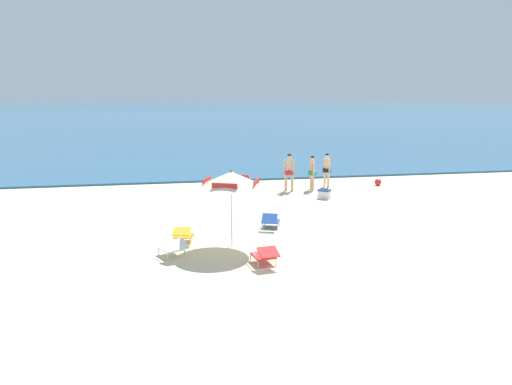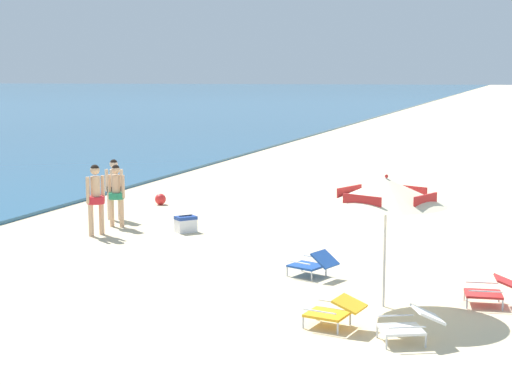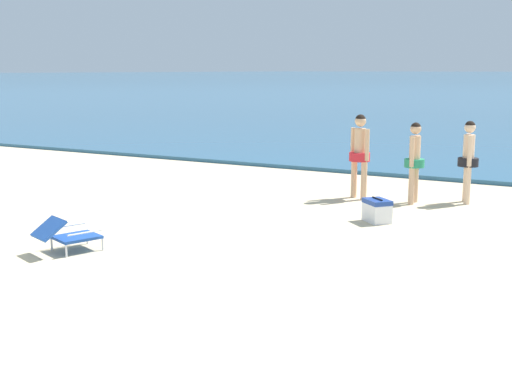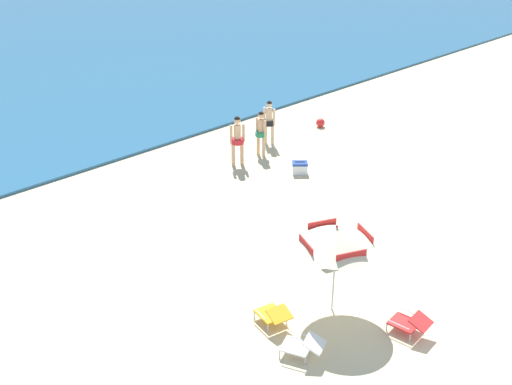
{
  "view_description": "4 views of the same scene",
  "coord_description": "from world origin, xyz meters",
  "px_view_note": "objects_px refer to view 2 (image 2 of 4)",
  "views": [
    {
      "loc": [
        -4.76,
        -9.3,
        4.13
      ],
      "look_at": [
        -1.46,
        7.43,
        0.68
      ],
      "focal_mm": 32.16,
      "sensor_mm": 36.0,
      "label": 1
    },
    {
      "loc": [
        -15.63,
        1.31,
        3.79
      ],
      "look_at": [
        -0.01,
        6.49,
        1.36
      ],
      "focal_mm": 54.71,
      "sensor_mm": 36.0,
      "label": 2
    },
    {
      "loc": [
        5.5,
        -2.07,
        2.62
      ],
      "look_at": [
        0.36,
        7.17,
        0.67
      ],
      "focal_mm": 47.04,
      "sensor_mm": 36.0,
      "label": 3
    },
    {
      "loc": [
        -12.91,
        -4.92,
        9.42
      ],
      "look_at": [
        -1.76,
        7.17,
        1.15
      ],
      "focal_mm": 47.5,
      "sensor_mm": 36.0,
      "label": 4
    }
  ],
  "objects_px": {
    "person_standing_beside": "(96,195)",
    "beach_ball": "(160,199)",
    "lounge_chair_beside_umbrella": "(335,311)",
    "cooler_box": "(186,224)",
    "beach_umbrella_striped_main": "(386,192)",
    "lounge_chair_under_umbrella": "(492,290)",
    "lounge_chair_spare_folded": "(411,324)",
    "person_standing_near_shore": "(114,185)",
    "person_wading_in": "(116,191)",
    "lounge_chair_facing_sea": "(313,263)"
  },
  "relations": [
    {
      "from": "person_wading_in",
      "to": "beach_ball",
      "type": "distance_m",
      "value": 3.66
    },
    {
      "from": "lounge_chair_spare_folded",
      "to": "person_standing_beside",
      "type": "bearing_deg",
      "value": 56.61
    },
    {
      "from": "lounge_chair_under_umbrella",
      "to": "person_standing_beside",
      "type": "xyz_separation_m",
      "value": [
        3.14,
        9.27,
        0.72
      ]
    },
    {
      "from": "lounge_chair_spare_folded",
      "to": "person_standing_beside",
      "type": "height_order",
      "value": "person_standing_beside"
    },
    {
      "from": "person_standing_near_shore",
      "to": "lounge_chair_facing_sea",
      "type": "bearing_deg",
      "value": -123.06
    },
    {
      "from": "beach_umbrella_striped_main",
      "to": "lounge_chair_spare_folded",
      "type": "distance_m",
      "value": 2.44
    },
    {
      "from": "lounge_chair_under_umbrella",
      "to": "person_wading_in",
      "type": "bearing_deg",
      "value": 65.41
    },
    {
      "from": "person_wading_in",
      "to": "cooler_box",
      "type": "xyz_separation_m",
      "value": [
        -0.08,
        -1.95,
        -0.73
      ]
    },
    {
      "from": "lounge_chair_spare_folded",
      "to": "person_wading_in",
      "type": "bearing_deg",
      "value": 51.67
    },
    {
      "from": "lounge_chair_beside_umbrella",
      "to": "person_standing_beside",
      "type": "bearing_deg",
      "value": 53.94
    },
    {
      "from": "lounge_chair_under_umbrella",
      "to": "person_standing_near_shore",
      "type": "height_order",
      "value": "person_standing_near_shore"
    },
    {
      "from": "lounge_chair_under_umbrella",
      "to": "beach_ball",
      "type": "distance_m",
      "value": 12.51
    },
    {
      "from": "person_standing_beside",
      "to": "person_wading_in",
      "type": "height_order",
      "value": "person_standing_beside"
    },
    {
      "from": "beach_ball",
      "to": "person_standing_beside",
      "type": "bearing_deg",
      "value": -173.82
    },
    {
      "from": "person_wading_in",
      "to": "person_standing_beside",
      "type": "bearing_deg",
      "value": -177.34
    },
    {
      "from": "person_wading_in",
      "to": "lounge_chair_beside_umbrella",
      "type": "bearing_deg",
      "value": -131.38
    },
    {
      "from": "beach_umbrella_striped_main",
      "to": "lounge_chair_beside_umbrella",
      "type": "bearing_deg",
      "value": 159.08
    },
    {
      "from": "lounge_chair_under_umbrella",
      "to": "person_wading_in",
      "type": "height_order",
      "value": "person_wading_in"
    },
    {
      "from": "lounge_chair_under_umbrella",
      "to": "person_standing_beside",
      "type": "distance_m",
      "value": 9.81
    },
    {
      "from": "beach_umbrella_striped_main",
      "to": "lounge_chair_under_umbrella",
      "type": "xyz_separation_m",
      "value": [
        0.6,
        -1.71,
        -1.66
      ]
    },
    {
      "from": "lounge_chair_under_umbrella",
      "to": "cooler_box",
      "type": "relative_size",
      "value": 1.57
    },
    {
      "from": "beach_umbrella_striped_main",
      "to": "cooler_box",
      "type": "xyz_separation_m",
      "value": [
        4.79,
        5.66,
        -1.74
      ]
    },
    {
      "from": "lounge_chair_facing_sea",
      "to": "lounge_chair_beside_umbrella",
      "type": "bearing_deg",
      "value": -159.64
    },
    {
      "from": "beach_umbrella_striped_main",
      "to": "beach_ball",
      "type": "xyz_separation_m",
      "value": [
        8.42,
        8.06,
        -1.77
      ]
    },
    {
      "from": "lounge_chair_beside_umbrella",
      "to": "person_standing_near_shore",
      "type": "height_order",
      "value": "person_standing_near_shore"
    },
    {
      "from": "person_standing_beside",
      "to": "lounge_chair_spare_folded",
      "type": "bearing_deg",
      "value": -123.39
    },
    {
      "from": "lounge_chair_beside_umbrella",
      "to": "lounge_chair_spare_folded",
      "type": "xyz_separation_m",
      "value": [
        -0.29,
        -1.18,
        -0.0
      ]
    },
    {
      "from": "lounge_chair_under_umbrella",
      "to": "lounge_chair_spare_folded",
      "type": "xyz_separation_m",
      "value": [
        -2.27,
        1.06,
        -0.0
      ]
    },
    {
      "from": "lounge_chair_under_umbrella",
      "to": "cooler_box",
      "type": "height_order",
      "value": "lounge_chair_under_umbrella"
    },
    {
      "from": "person_standing_near_shore",
      "to": "person_standing_beside",
      "type": "distance_m",
      "value": 2.13
    },
    {
      "from": "lounge_chair_spare_folded",
      "to": "beach_umbrella_striped_main",
      "type": "bearing_deg",
      "value": 21.45
    },
    {
      "from": "person_standing_beside",
      "to": "beach_ball",
      "type": "xyz_separation_m",
      "value": [
        4.67,
        0.51,
        -0.83
      ]
    },
    {
      "from": "lounge_chair_spare_folded",
      "to": "beach_ball",
      "type": "xyz_separation_m",
      "value": [
        10.08,
        8.71,
        -0.11
      ]
    },
    {
      "from": "beach_umbrella_striped_main",
      "to": "person_standing_near_shore",
      "type": "distance_m",
      "value": 10.05
    },
    {
      "from": "lounge_chair_spare_folded",
      "to": "person_standing_near_shore",
      "type": "bearing_deg",
      "value": 49.81
    },
    {
      "from": "beach_ball",
      "to": "person_standing_near_shore",
      "type": "bearing_deg",
      "value": 177.79
    },
    {
      "from": "lounge_chair_beside_umbrella",
      "to": "lounge_chair_spare_folded",
      "type": "height_order",
      "value": "lounge_chair_spare_folded"
    },
    {
      "from": "lounge_chair_spare_folded",
      "to": "cooler_box",
      "type": "height_order",
      "value": "lounge_chair_spare_folded"
    },
    {
      "from": "lounge_chair_facing_sea",
      "to": "cooler_box",
      "type": "bearing_deg",
      "value": 51.09
    },
    {
      "from": "lounge_chair_beside_umbrella",
      "to": "lounge_chair_under_umbrella",
      "type": "bearing_deg",
      "value": -48.52
    },
    {
      "from": "lounge_chair_beside_umbrella",
      "to": "cooler_box",
      "type": "bearing_deg",
      "value": 39.8
    },
    {
      "from": "beach_umbrella_striped_main",
      "to": "lounge_chair_beside_umbrella",
      "type": "relative_size",
      "value": 2.93
    },
    {
      "from": "lounge_chair_under_umbrella",
      "to": "beach_umbrella_striped_main",
      "type": "bearing_deg",
      "value": 109.46
    },
    {
      "from": "lounge_chair_spare_folded",
      "to": "cooler_box",
      "type": "relative_size",
      "value": 1.69
    },
    {
      "from": "lounge_chair_spare_folded",
      "to": "beach_ball",
      "type": "bearing_deg",
      "value": 40.85
    },
    {
      "from": "person_standing_near_shore",
      "to": "lounge_chair_under_umbrella",
      "type": "bearing_deg",
      "value": -117.68
    },
    {
      "from": "lounge_chair_facing_sea",
      "to": "lounge_chair_under_umbrella",
      "type": "bearing_deg",
      "value": -105.3
    },
    {
      "from": "person_wading_in",
      "to": "person_standing_near_shore",
      "type": "bearing_deg",
      "value": 31.22
    },
    {
      "from": "cooler_box",
      "to": "lounge_chair_spare_folded",
      "type": "bearing_deg",
      "value": -135.63
    },
    {
      "from": "person_standing_beside",
      "to": "lounge_chair_beside_umbrella",
      "type": "bearing_deg",
      "value": -126.06
    }
  ]
}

